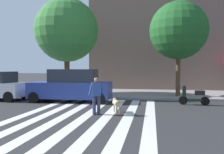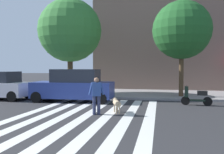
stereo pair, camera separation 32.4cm
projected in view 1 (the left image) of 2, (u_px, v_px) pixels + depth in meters
The scene contains 9 objects.
ground_plane at pixel (83, 122), 8.97m from camera, with size 160.00×160.00×0.00m, color #2B2B2D.
sidewalk_far at pixel (119, 93), 18.50m from camera, with size 80.00×6.00×0.15m, color gray.
crosswalk_stripes at pixel (78, 122), 9.01m from camera, with size 5.85×12.75×0.01m.
parked_car_behind_first at pixel (72, 86), 14.41m from camera, with size 4.93×2.07×1.98m.
parked_scooter at pixel (194, 96), 13.13m from camera, with size 1.63×0.52×1.11m.
street_tree_nearest at pixel (67, 30), 17.48m from camera, with size 4.67×4.67×7.03m.
street_tree_middle at pixel (178, 31), 16.03m from camera, with size 3.91×3.91×6.41m.
pedestrian_dog_walker at pixel (96, 94), 10.41m from camera, with size 0.69×0.36×1.64m.
dog_on_leash at pixel (116, 103), 10.85m from camera, with size 0.53×1.09×0.65m.
Camera 1 is at (2.56, -1.92, 2.06)m, focal length 38.01 mm.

